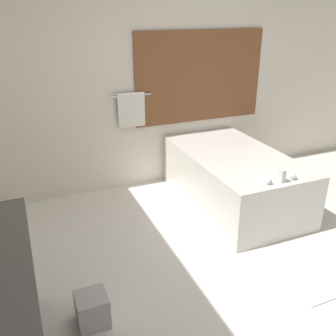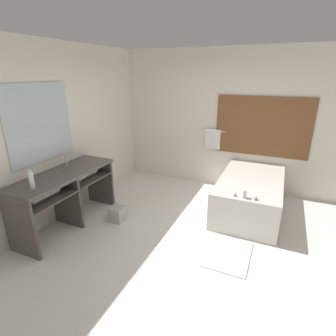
% 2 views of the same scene
% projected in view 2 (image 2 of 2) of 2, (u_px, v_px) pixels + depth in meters
% --- Properties ---
extents(ground_plane, '(16.00, 16.00, 0.00)m').
position_uv_depth(ground_plane, '(190.00, 244.00, 3.65)').
color(ground_plane, silver).
rests_on(ground_plane, ground).
extents(wall_back_with_blinds, '(7.40, 0.13, 2.70)m').
position_uv_depth(wall_back_with_blinds, '(231.00, 122.00, 5.10)').
color(wall_back_with_blinds, silver).
rests_on(wall_back_with_blinds, ground_plane).
extents(wall_left_with_mirror, '(0.08, 7.40, 2.70)m').
position_uv_depth(wall_left_with_mirror, '(55.00, 134.00, 4.03)').
color(wall_left_with_mirror, silver).
rests_on(wall_left_with_mirror, ground_plane).
extents(vanity_counter, '(0.60, 1.65, 0.87)m').
position_uv_depth(vanity_counter, '(66.00, 186.00, 3.92)').
color(vanity_counter, '#4C4742').
rests_on(vanity_counter, ground_plane).
extents(sink_faucet, '(0.09, 0.04, 0.18)m').
position_uv_depth(sink_faucet, '(66.00, 161.00, 4.07)').
color(sink_faucet, silver).
rests_on(sink_faucet, vanity_counter).
extents(bathtub, '(0.99, 1.78, 0.72)m').
position_uv_depth(bathtub, '(250.00, 193.00, 4.42)').
color(bathtub, silver).
rests_on(bathtub, ground_plane).
extents(water_bottle_1, '(0.06, 0.06, 0.25)m').
position_uv_depth(water_bottle_1, '(31.00, 180.00, 3.25)').
color(water_bottle_1, white).
rests_on(water_bottle_1, vanity_counter).
extents(waste_bin, '(0.22, 0.22, 0.24)m').
position_uv_depth(waste_bin, '(117.00, 214.00, 4.19)').
color(waste_bin, '#B2B2B2').
rests_on(waste_bin, ground_plane).
extents(bath_mat, '(0.55, 0.75, 0.02)m').
position_uv_depth(bath_mat, '(228.00, 254.00, 3.43)').
color(bath_mat, white).
rests_on(bath_mat, ground_plane).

